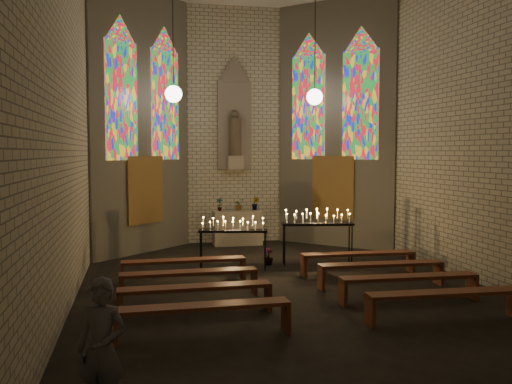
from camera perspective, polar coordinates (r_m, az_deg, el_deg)
floor at (r=11.52m, az=2.87°, el=-9.57°), size 12.00×12.00×0.00m
room at (r=14.52m, az=-0.47°, el=8.00°), size 8.22×12.43×7.00m
altar at (r=16.68m, az=-1.87°, el=-3.59°), size 1.40×0.60×1.00m
flower_vase_left at (r=16.51m, az=-3.67°, el=-1.25°), size 0.24×0.21×0.39m
flower_vase_center at (r=16.68m, az=-1.72°, el=-1.26°), size 0.35×0.32×0.34m
flower_vase_right at (r=16.78m, az=-0.07°, el=-1.14°), size 0.27×0.24×0.40m
aisle_flower_pot at (r=13.76m, az=1.25°, el=-6.46°), size 0.30×0.30×0.41m
votive_stand_left at (r=13.07m, az=-2.32°, el=-3.53°), size 1.61×0.69×1.15m
votive_stand_right at (r=13.74m, az=6.17°, el=-2.80°), size 1.76×0.68×1.26m
pew_left_0 at (r=12.00m, az=-7.22°, el=-7.10°), size 2.56×0.43×0.49m
pew_right_0 at (r=12.88m, az=10.20°, el=-6.37°), size 2.56×0.43×0.49m
pew_left_1 at (r=10.83m, az=-6.71°, el=-8.31°), size 2.56×0.43×0.49m
pew_right_1 at (r=11.79m, az=12.40°, el=-7.36°), size 2.56×0.43×0.49m
pew_left_2 at (r=9.66m, az=-6.07°, el=-9.81°), size 2.56×0.43×0.49m
pew_right_2 at (r=10.73m, az=15.05°, el=-8.53°), size 2.56×0.43×0.49m
pew_left_3 at (r=8.51m, az=-5.25°, el=-11.72°), size 2.56×0.43×0.49m
pew_right_3 at (r=9.71m, az=18.29°, el=-9.93°), size 2.56×0.43×0.49m
visitor at (r=6.12m, az=-15.14°, el=-14.97°), size 0.62×0.53×1.45m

